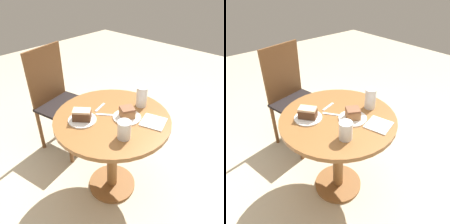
% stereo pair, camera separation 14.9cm
% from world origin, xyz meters
% --- Properties ---
extents(ground_plane, '(8.00, 8.00, 0.00)m').
position_xyz_m(ground_plane, '(0.00, 0.00, 0.00)').
color(ground_plane, beige).
extents(table, '(0.81, 0.81, 0.72)m').
position_xyz_m(table, '(0.00, 0.00, 0.55)').
color(table, brown).
rests_on(table, ground_plane).
extents(chair, '(0.52, 0.50, 1.01)m').
position_xyz_m(chair, '(0.07, 0.77, 0.53)').
color(chair, brown).
rests_on(chair, ground_plane).
extents(plate_near, '(0.19, 0.19, 0.01)m').
position_xyz_m(plate_near, '(0.06, -0.08, 0.72)').
color(plate_near, white).
rests_on(plate_near, table).
extents(plate_far, '(0.19, 0.19, 0.01)m').
position_xyz_m(plate_far, '(-0.17, 0.12, 0.72)').
color(plate_far, white).
rests_on(plate_far, table).
extents(cake_slice_near, '(0.12, 0.12, 0.07)m').
position_xyz_m(cake_slice_near, '(0.06, -0.08, 0.76)').
color(cake_slice_near, '#9E6B42').
rests_on(cake_slice_near, plate_near).
extents(cake_slice_far, '(0.13, 0.14, 0.08)m').
position_xyz_m(cake_slice_far, '(-0.17, 0.12, 0.77)').
color(cake_slice_far, brown).
rests_on(cake_slice_far, plate_far).
extents(glass_lemonade, '(0.08, 0.08, 0.15)m').
position_xyz_m(glass_lemonade, '(0.26, -0.06, 0.78)').
color(glass_lemonade, beige).
rests_on(glass_lemonade, table).
extents(glass_water, '(0.08, 0.08, 0.12)m').
position_xyz_m(glass_water, '(-0.11, -0.20, 0.77)').
color(glass_water, silver).
rests_on(glass_water, table).
extents(napkin_stack, '(0.19, 0.19, 0.01)m').
position_xyz_m(napkin_stack, '(0.14, -0.25, 0.72)').
color(napkin_stack, silver).
rests_on(napkin_stack, table).
extents(fork, '(0.13, 0.16, 0.00)m').
position_xyz_m(fork, '(0.00, 0.03, 0.72)').
color(fork, silver).
rests_on(fork, table).
extents(spoon, '(0.12, 0.05, 0.00)m').
position_xyz_m(spoon, '(0.03, 0.15, 0.72)').
color(spoon, silver).
rests_on(spoon, table).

